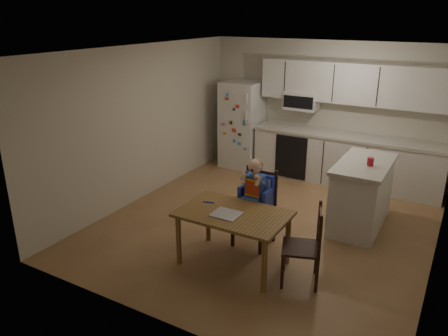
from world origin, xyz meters
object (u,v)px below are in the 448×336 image
object	(u,v)px
dining_table	(233,220)
chair_booster	(256,193)
chair_side	(310,241)
refrigerator	(242,125)
red_cup	(370,162)
kitchen_island	(361,194)

from	to	relation	value
dining_table	chair_booster	bearing A→B (deg)	89.91
dining_table	chair_side	size ratio (longest dim) A/B	1.37
refrigerator	red_cup	distance (m)	3.26
dining_table	chair_side	bearing A→B (deg)	4.96
red_cup	chair_booster	bearing A→B (deg)	-137.10
kitchen_island	red_cup	world-z (taller)	red_cup
red_cup	chair_side	bearing A→B (deg)	-98.71
kitchen_island	chair_side	bearing A→B (deg)	-95.36
red_cup	dining_table	bearing A→B (deg)	-124.61
kitchen_island	chair_side	xyz separation A→B (m)	(-0.16, -1.74, 0.04)
refrigerator	chair_booster	distance (m)	3.17
refrigerator	dining_table	world-z (taller)	refrigerator
refrigerator	chair_side	xyz separation A→B (m)	(2.57, -3.25, -0.31)
kitchen_island	chair_booster	distance (m)	1.65
kitchen_island	refrigerator	bearing A→B (deg)	151.10
kitchen_island	red_cup	bearing A→B (deg)	-48.18
red_cup	dining_table	distance (m)	2.14
dining_table	chair_side	xyz separation A→B (m)	(0.94, 0.08, -0.07)
kitchen_island	chair_side	world-z (taller)	kitchen_island
red_cup	chair_side	xyz separation A→B (m)	(-0.25, -1.65, -0.50)
chair_side	kitchen_island	bearing A→B (deg)	155.20
chair_side	dining_table	bearing A→B (deg)	-104.48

